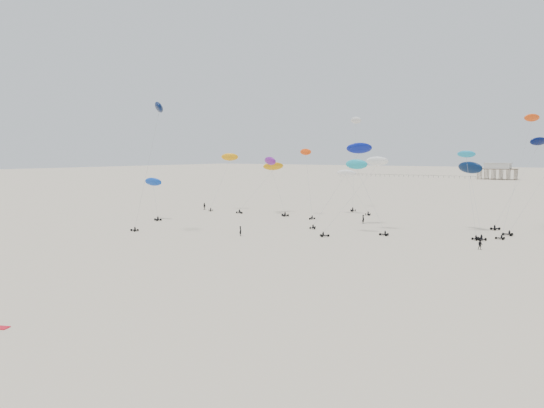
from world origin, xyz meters
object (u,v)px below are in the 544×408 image
Objects in this scene: pavilion_main at (497,172)px; rig_4 at (227,164)px; rig_0 at (355,142)px; spectator_0 at (241,236)px.

rig_4 is (-31.63, -219.87, 8.30)m from pavilion_main.
pavilion_main is 198.86m from rig_0.
rig_0 is (-3.48, -198.31, 14.31)m from pavilion_main.
rig_4 is 7.35× the size of spectator_0.
spectator_0 is (2.78, -57.89, -18.53)m from rig_0.
rig_4 is (-28.15, -21.56, -6.01)m from rig_0.
rig_4 is at bearing -98.19° from pavilion_main.
rig_0 is at bearing -175.93° from rig_4.
pavilion_main is 0.79× the size of rig_0.
spectator_0 is at bearing 97.03° from rig_4.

